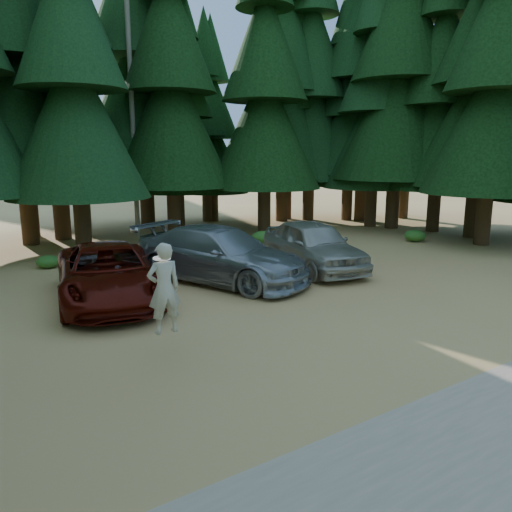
# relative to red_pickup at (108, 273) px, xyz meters

# --- Properties ---
(ground) EXTENTS (160.00, 160.00, 0.00)m
(ground) POSITION_rel_red_pickup_xyz_m (3.96, -4.14, -0.81)
(ground) COLOR tan
(ground) RESTS_ON ground
(forest_belt_north) EXTENTS (36.00, 7.00, 22.00)m
(forest_belt_north) POSITION_rel_red_pickup_xyz_m (3.96, 10.86, -0.81)
(forest_belt_north) COLOR black
(forest_belt_north) RESTS_ON ground
(forest_belt_east) EXTENTS (6.00, 22.00, 22.00)m
(forest_belt_east) POSITION_rel_red_pickup_xyz_m (19.46, -0.14, -0.81)
(forest_belt_east) COLOR black
(forest_belt_east) RESTS_ON ground
(snag_front) EXTENTS (0.24, 0.24, 12.00)m
(snag_front) POSITION_rel_red_pickup_xyz_m (4.76, 10.36, 5.19)
(snag_front) COLOR gray
(snag_front) RESTS_ON ground
(snag_back) EXTENTS (0.20, 0.20, 10.00)m
(snag_back) POSITION_rel_red_pickup_xyz_m (2.76, 11.86, 4.19)
(snag_back) COLOR gray
(snag_back) RESTS_ON ground
(red_pickup) EXTENTS (3.90, 6.30, 1.63)m
(red_pickup) POSITION_rel_red_pickup_xyz_m (0.00, 0.00, 0.00)
(red_pickup) COLOR #580F07
(red_pickup) RESTS_ON ground
(silver_minivan_center) EXTENTS (4.76, 6.74, 1.81)m
(silver_minivan_center) POSITION_rel_red_pickup_xyz_m (3.79, 0.12, 0.09)
(silver_minivan_center) COLOR #9B9EA3
(silver_minivan_center) RESTS_ON ground
(silver_minivan_right) EXTENTS (3.11, 5.59, 1.80)m
(silver_minivan_right) POSITION_rel_red_pickup_xyz_m (7.50, -0.21, 0.09)
(silver_minivan_right) COLOR #B6AFA2
(silver_minivan_right) RESTS_ON ground
(frisbee_player) EXTENTS (0.73, 0.50, 1.91)m
(frisbee_player) POSITION_rel_red_pickup_xyz_m (-0.29, -4.72, 0.69)
(frisbee_player) COLOR beige
(frisbee_player) RESTS_ON ground
(log_left) EXTENTS (3.99, 2.29, 0.31)m
(log_left) POSITION_rel_red_pickup_xyz_m (2.07, 5.09, -0.66)
(log_left) COLOR gray
(log_left) RESTS_ON ground
(log_mid) EXTENTS (3.76, 1.03, 0.31)m
(log_mid) POSITION_rel_red_pickup_xyz_m (4.84, 3.80, -0.66)
(log_mid) COLOR gray
(log_mid) RESTS_ON ground
(log_right) EXTENTS (4.16, 2.17, 0.29)m
(log_right) POSITION_rel_red_pickup_xyz_m (5.31, 4.82, -0.67)
(log_right) COLOR gray
(log_right) RESTS_ON ground
(shrub_far_left) EXTENTS (0.84, 0.84, 0.46)m
(shrub_far_left) POSITION_rel_red_pickup_xyz_m (-0.59, 5.42, -0.58)
(shrub_far_left) COLOR #2D6C20
(shrub_far_left) RESTS_ON ground
(shrub_left) EXTENTS (0.97, 0.97, 0.53)m
(shrub_left) POSITION_rel_red_pickup_xyz_m (2.58, 5.86, -0.55)
(shrub_left) COLOR #2D6C20
(shrub_left) RESTS_ON ground
(shrub_center_left) EXTENTS (0.95, 0.95, 0.52)m
(shrub_center_left) POSITION_rel_red_pickup_xyz_m (2.88, 4.77, -0.55)
(shrub_center_left) COLOR #2D6C20
(shrub_center_left) RESTS_ON ground
(shrub_center_right) EXTENTS (0.93, 0.93, 0.51)m
(shrub_center_right) POSITION_rel_red_pickup_xyz_m (3.63, 3.69, -0.56)
(shrub_center_right) COLOR #2D6C20
(shrub_center_right) RESTS_ON ground
(shrub_right) EXTENTS (1.02, 1.02, 0.56)m
(shrub_right) POSITION_rel_red_pickup_xyz_m (8.99, 5.25, -0.53)
(shrub_right) COLOR #2D6C20
(shrub_right) RESTS_ON ground
(shrub_far_right) EXTENTS (1.36, 1.36, 0.75)m
(shrub_far_right) POSITION_rel_red_pickup_xyz_m (10.07, 2.67, -0.44)
(shrub_far_right) COLOR #2D6C20
(shrub_far_right) RESTS_ON ground
(shrub_edge_east) EXTENTS (1.02, 1.02, 0.56)m
(shrub_edge_east) POSITION_rel_red_pickup_xyz_m (15.39, 1.53, -0.53)
(shrub_edge_east) COLOR #2D6C20
(shrub_edge_east) RESTS_ON ground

